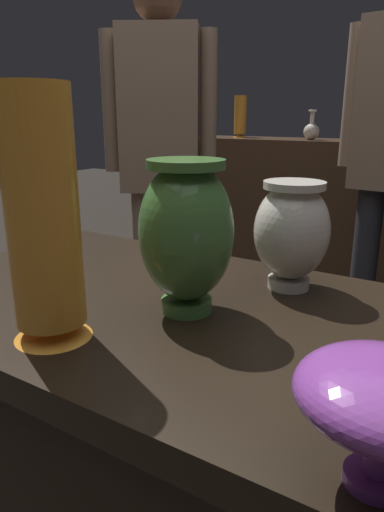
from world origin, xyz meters
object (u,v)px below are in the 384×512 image
object	(u,v)px
vase_tall_behind	(43,221)
vase_centerpiece	(186,232)
shelf_vase_far_left	(240,117)
visitor_near_left	(160,152)
vase_right_accent	(292,231)
shelf_vase_left	(311,130)

from	to	relation	value
vase_tall_behind	vase_centerpiece	bearing A→B (deg)	58.25
vase_centerpiece	shelf_vase_far_left	xyz separation A→B (m)	(-1.03, 2.25, 0.18)
vase_centerpiece	shelf_vase_far_left	size ratio (longest dim) A/B	1.00
vase_centerpiece	visitor_near_left	distance (m)	1.25
vase_centerpiece	vase_right_accent	xyz separation A→B (m)	(0.11, 0.21, -0.03)
vase_centerpiece	shelf_vase_left	size ratio (longest dim) A/B	1.54
vase_centerpiece	vase_right_accent	distance (m)	0.23
shelf_vase_left	visitor_near_left	distance (m)	1.20
visitor_near_left	vase_tall_behind	bearing A→B (deg)	89.19
vase_centerpiece	vase_tall_behind	bearing A→B (deg)	-121.75
shelf_vase_left	shelf_vase_far_left	bearing A→B (deg)	169.40
shelf_vase_far_left	shelf_vase_left	bearing A→B (deg)	-10.60
vase_tall_behind	shelf_vase_left	xyz separation A→B (m)	(-0.39, 2.35, 0.06)
vase_right_accent	visitor_near_left	xyz separation A→B (m)	(-0.88, 0.78, 0.07)
shelf_vase_left	visitor_near_left	world-z (taller)	visitor_near_left
vase_centerpiece	visitor_near_left	size ratio (longest dim) A/B	0.16
vase_tall_behind	shelf_vase_far_left	xyz separation A→B (m)	(-0.91, 2.44, 0.13)
visitor_near_left	vase_centerpiece	bearing A→B (deg)	98.41
vase_right_accent	visitor_near_left	bearing A→B (deg)	138.41
vase_tall_behind	vase_right_accent	size ratio (longest dim) A/B	1.77
shelf_vase_left	visitor_near_left	bearing A→B (deg)	-102.49
shelf_vase_left	vase_centerpiece	bearing A→B (deg)	-76.74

